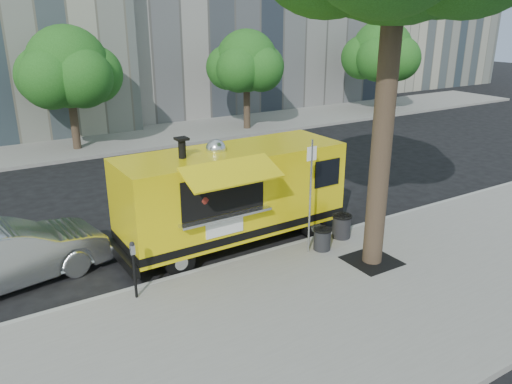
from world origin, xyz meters
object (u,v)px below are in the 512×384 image
(far_tree_c, at_px, (247,61))
(parking_meter, at_px, (134,263))
(far_tree_d, at_px, (382,51))
(food_truck, at_px, (232,194))
(sedan, at_px, (6,255))
(trash_bin_right, at_px, (322,238))
(sign_post, at_px, (310,190))
(trash_bin_left, at_px, (342,226))
(far_tree_b, at_px, (68,67))

(far_tree_c, height_order, parking_meter, far_tree_c)
(far_tree_d, bearing_deg, food_truck, -144.97)
(far_tree_c, relative_size, food_truck, 0.81)
(far_tree_d, distance_m, sedan, 26.16)
(parking_meter, bearing_deg, trash_bin_right, -3.09)
(far_tree_d, relative_size, sedan, 1.23)
(far_tree_c, xyz_separation_m, food_truck, (-7.73, -12.23, -2.23))
(trash_bin_right, bearing_deg, parking_meter, 176.91)
(far_tree_c, bearing_deg, parking_meter, -128.66)
(sign_post, bearing_deg, parking_meter, 177.48)
(sign_post, xyz_separation_m, food_truck, (-1.28, 1.72, -0.36))
(trash_bin_left, bearing_deg, far_tree_d, 42.61)
(food_truck, bearing_deg, parking_meter, -155.99)
(food_truck, distance_m, trash_bin_left, 3.16)
(far_tree_d, bearing_deg, sign_post, -139.30)
(far_tree_c, height_order, sign_post, far_tree_c)
(food_truck, xyz_separation_m, trash_bin_left, (2.62, -1.47, -0.99))
(far_tree_c, distance_m, sign_post, 15.48)
(far_tree_d, height_order, sign_post, far_tree_d)
(far_tree_c, height_order, food_truck, far_tree_c)
(far_tree_d, xyz_separation_m, food_truck, (-17.73, -12.43, -2.41))
(far_tree_d, height_order, trash_bin_left, far_tree_d)
(food_truck, relative_size, trash_bin_right, 11.09)
(far_tree_b, bearing_deg, sedan, -109.95)
(trash_bin_left, height_order, trash_bin_right, trash_bin_left)
(far_tree_b, height_order, sign_post, far_tree_b)
(far_tree_b, xyz_separation_m, trash_bin_left, (3.89, -14.00, -3.34))
(far_tree_c, distance_m, trash_bin_left, 14.97)
(trash_bin_left, relative_size, trash_bin_right, 1.12)
(far_tree_d, distance_m, food_truck, 21.79)
(food_truck, distance_m, trash_bin_right, 2.66)
(far_tree_c, xyz_separation_m, far_tree_d, (10.00, 0.20, 0.17))
(far_tree_b, xyz_separation_m, food_truck, (1.27, -12.53, -2.35))
(parking_meter, bearing_deg, far_tree_d, 33.60)
(parking_meter, relative_size, food_truck, 0.21)
(sign_post, relative_size, food_truck, 0.47)
(food_truck, bearing_deg, sign_post, -54.26)
(sign_post, bearing_deg, far_tree_d, 40.70)
(trash_bin_left, bearing_deg, trash_bin_right, -161.32)
(parking_meter, relative_size, trash_bin_left, 2.04)
(far_tree_c, xyz_separation_m, sedan, (-13.24, -11.39, -2.96))
(trash_bin_right, bearing_deg, far_tree_d, 41.54)
(far_tree_d, distance_m, sign_post, 21.79)
(food_truck, bearing_deg, trash_bin_right, -47.70)
(far_tree_b, relative_size, far_tree_d, 0.97)
(far_tree_c, height_order, trash_bin_right, far_tree_c)
(far_tree_b, xyz_separation_m, far_tree_c, (9.00, -0.30, -0.12))
(parking_meter, distance_m, sedan, 3.26)
(sedan, distance_m, trash_bin_right, 7.66)
(sedan, bearing_deg, food_truck, -108.82)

